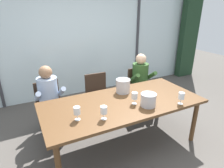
# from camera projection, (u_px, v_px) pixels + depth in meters

# --- Properties ---
(ground) EXTENTS (14.00, 14.00, 0.00)m
(ground) POSITION_uv_depth(u_px,v_px,m) (98.00, 115.00, 3.94)
(ground) COLOR #4C4742
(window_glass_panel) EXTENTS (7.53, 0.03, 2.60)m
(window_glass_panel) POSITION_uv_depth(u_px,v_px,m) (75.00, 41.00, 4.48)
(window_glass_panel) COLOR silver
(window_glass_panel) RESTS_ON ground
(window_mullion_right) EXTENTS (0.06, 0.06, 2.60)m
(window_mullion_right) POSITION_uv_depth(u_px,v_px,m) (137.00, 36.00, 5.17)
(window_mullion_right) COLOR #38383D
(window_mullion_right) RESTS_ON ground
(hillside_vineyard) EXTENTS (13.53, 2.40, 2.10)m
(hillside_vineyard) POSITION_uv_depth(u_px,v_px,m) (46.00, 32.00, 8.16)
(hillside_vineyard) COLOR #386633
(hillside_vineyard) RESTS_ON ground
(curtain_heavy_drape) EXTENTS (0.56, 0.20, 2.60)m
(curtain_heavy_drape) POSITION_uv_depth(u_px,v_px,m) (189.00, 33.00, 5.75)
(curtain_heavy_drape) COLOR #1E3823
(curtain_heavy_drape) RESTS_ON ground
(dining_table) EXTENTS (2.33, 1.06, 0.75)m
(dining_table) POSITION_uv_depth(u_px,v_px,m) (123.00, 106.00, 2.86)
(dining_table) COLOR brown
(dining_table) RESTS_ON ground
(chair_near_curtain) EXTENTS (0.50, 0.50, 0.87)m
(chair_near_curtain) POSITION_uv_depth(u_px,v_px,m) (50.00, 102.00, 3.35)
(chair_near_curtain) COLOR #332319
(chair_near_curtain) RESTS_ON ground
(chair_left_of_center) EXTENTS (0.46, 0.46, 0.87)m
(chair_left_of_center) POSITION_uv_depth(u_px,v_px,m) (98.00, 93.00, 3.72)
(chair_left_of_center) COLOR #332319
(chair_left_of_center) RESTS_ON ground
(chair_center) EXTENTS (0.46, 0.46, 0.87)m
(chair_center) POSITION_uv_depth(u_px,v_px,m) (139.00, 86.00, 4.07)
(chair_center) COLOR #332319
(chair_center) RESTS_ON ground
(person_pale_blue_shirt) EXTENTS (0.48, 0.63, 1.19)m
(person_pale_blue_shirt) POSITION_uv_depth(u_px,v_px,m) (50.00, 97.00, 3.15)
(person_pale_blue_shirt) COLOR #9EB2D1
(person_pale_blue_shirt) RESTS_ON ground
(person_olive_shirt) EXTENTS (0.49, 0.63, 1.19)m
(person_olive_shirt) POSITION_uv_depth(u_px,v_px,m) (142.00, 80.00, 3.90)
(person_olive_shirt) COLOR #2D5123
(person_olive_shirt) RESTS_ON ground
(ice_bucket_primary) EXTENTS (0.22, 0.22, 0.19)m
(ice_bucket_primary) POSITION_uv_depth(u_px,v_px,m) (148.00, 100.00, 2.68)
(ice_bucket_primary) COLOR #B7B7BC
(ice_bucket_primary) RESTS_ON dining_table
(ice_bucket_secondary) EXTENTS (0.23, 0.23, 0.22)m
(ice_bucket_secondary) POSITION_uv_depth(u_px,v_px,m) (123.00, 86.00, 3.10)
(ice_bucket_secondary) COLOR #B7B7BC
(ice_bucket_secondary) RESTS_ON dining_table
(wine_glass_by_left_taster) EXTENTS (0.08, 0.08, 0.17)m
(wine_glass_by_left_taster) POSITION_uv_depth(u_px,v_px,m) (77.00, 111.00, 2.34)
(wine_glass_by_left_taster) COLOR silver
(wine_glass_by_left_taster) RESTS_ON dining_table
(wine_glass_near_bucket) EXTENTS (0.08, 0.08, 0.17)m
(wine_glass_near_bucket) POSITION_uv_depth(u_px,v_px,m) (181.00, 96.00, 2.72)
(wine_glass_near_bucket) COLOR silver
(wine_glass_near_bucket) RESTS_ON dining_table
(wine_glass_center_pour) EXTENTS (0.08, 0.08, 0.17)m
(wine_glass_center_pour) POSITION_uv_depth(u_px,v_px,m) (104.00, 111.00, 2.35)
(wine_glass_center_pour) COLOR silver
(wine_glass_center_pour) RESTS_ON dining_table
(wine_glass_by_right_taster) EXTENTS (0.08, 0.08, 0.17)m
(wine_glass_by_right_taster) POSITION_uv_depth(u_px,v_px,m) (135.00, 96.00, 2.72)
(wine_glass_by_right_taster) COLOR silver
(wine_glass_by_right_taster) RESTS_ON dining_table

